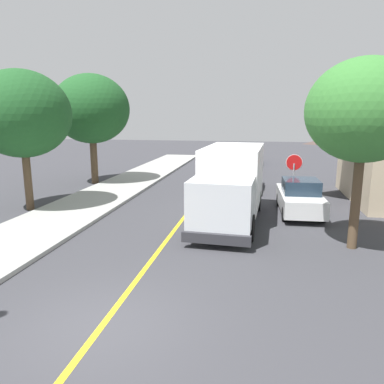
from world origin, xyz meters
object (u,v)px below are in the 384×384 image
parked_car_mid (240,164)px  parked_car_far (251,155)px  parked_car_near (245,177)px  parked_van_across (300,197)px  stop_sign (294,170)px  street_tree_down_block (91,109)px  box_truck (231,181)px  street_tree_near (22,114)px  street_tree_far_side (364,111)px

parked_car_mid → parked_car_far: (0.64, 6.91, 0.00)m
parked_car_near → parked_van_across: (2.77, -5.40, 0.00)m
parked_car_mid → parked_van_across: 12.21m
parked_car_mid → stop_sign: bearing=-72.6°
street_tree_down_block → parked_car_mid: bearing=32.2°
parked_car_mid → parked_van_across: bearing=-73.7°
box_truck → street_tree_near: bearing=179.6°
parked_car_far → stop_sign: stop_sign is taller
parked_car_far → parked_van_across: 18.84m
parked_car_near → street_tree_near: 12.92m
box_truck → street_tree_down_block: bearing=143.1°
stop_sign → street_tree_near: street_tree_near is taller
parked_car_near → parked_car_mid: 6.35m
stop_sign → street_tree_near: bearing=-166.6°
stop_sign → street_tree_near: size_ratio=0.40×
parked_car_mid → street_tree_near: size_ratio=0.67×
street_tree_near → street_tree_down_block: street_tree_down_block is taller
parked_car_near → parked_car_mid: bearing=95.9°
street_tree_near → box_truck: bearing=-0.4°
parked_car_near → street_tree_down_block: 11.00m
parked_car_mid → street_tree_near: 16.81m
parked_car_far → street_tree_far_side: 23.70m
box_truck → stop_sign: bearing=47.1°
parked_car_far → street_tree_far_side: (4.15, -23.01, 3.89)m
parked_car_mid → parked_van_across: (3.43, -11.72, 0.00)m
parked_car_mid → street_tree_down_block: size_ratio=0.62×
parked_car_near → parked_car_far: 13.23m
parked_car_far → parked_car_near: bearing=-89.9°
stop_sign → street_tree_far_side: (1.58, -5.81, 2.83)m
parked_van_across → stop_sign: bearing=98.2°
parked_car_near → street_tree_far_side: bearing=-67.0°
parked_car_far → parked_van_across: size_ratio=1.00×
stop_sign → street_tree_down_block: size_ratio=0.37×
street_tree_near → street_tree_down_block: (0.00, 7.32, 0.35)m
parked_car_far → street_tree_down_block: size_ratio=0.62×
box_truck → parked_car_near: (0.32, 7.06, -0.97)m
parked_car_near → parked_car_far: bearing=90.1°
parked_car_near → parked_car_mid: size_ratio=1.00×
street_tree_down_block → parked_car_far: bearing=51.8°
parked_van_across → street_tree_down_block: size_ratio=0.62×
street_tree_far_side → street_tree_near: bearing=169.0°
parked_van_across → street_tree_far_side: street_tree_far_side is taller
box_truck → parked_van_across: bearing=28.2°
box_truck → parked_car_mid: box_truck is taller
parked_car_far → parked_car_mid: bearing=-95.3°
box_truck → parked_car_near: size_ratio=1.63×
parked_car_mid → parked_van_across: size_ratio=1.00×
parked_car_far → street_tree_near: size_ratio=0.67×
parked_van_across → stop_sign: stop_sign is taller
box_truck → street_tree_down_block: size_ratio=1.01×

